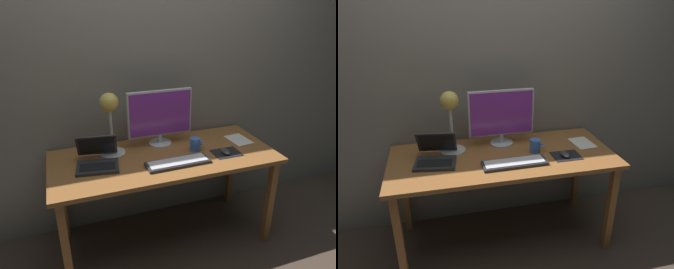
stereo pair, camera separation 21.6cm
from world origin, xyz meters
TOP-DOWN VIEW (x-y plane):
  - ground_plane at (0.00, 0.00)m, footprint 4.80×4.80m
  - back_wall at (0.00, 0.40)m, footprint 4.80×0.06m
  - desk at (0.00, 0.00)m, footprint 1.60×0.70m
  - monitor at (0.03, 0.19)m, footprint 0.49×0.17m
  - keyboard_main at (0.04, -0.16)m, footprint 0.44×0.15m
  - laptop at (-0.47, 0.03)m, footprint 0.31×0.33m
  - desk_lamp at (-0.35, 0.14)m, footprint 0.18×0.18m
  - mousepad at (0.44, -0.12)m, footprint 0.20×0.16m
  - mouse at (0.42, -0.13)m, footprint 0.06×0.10m
  - coffee_mug at (0.24, -0.00)m, footprint 0.11×0.08m
  - paper_sheet_near_mouse at (0.65, 0.06)m, footprint 0.16×0.22m

SIDE VIEW (x-z plane):
  - ground_plane at x=0.00m, z-range 0.00..0.00m
  - desk at x=0.00m, z-range 0.29..1.03m
  - paper_sheet_near_mouse at x=0.65m, z-range 0.74..0.74m
  - mousepad at x=0.44m, z-range 0.74..0.74m
  - keyboard_main at x=0.04m, z-range 0.74..0.76m
  - mouse at x=0.42m, z-range 0.74..0.78m
  - coffee_mug at x=0.24m, z-range 0.74..0.84m
  - laptop at x=-0.47m, z-range 0.70..0.89m
  - monitor at x=0.03m, z-range 0.76..1.19m
  - desk_lamp at x=-0.35m, z-range 0.82..1.28m
  - back_wall at x=0.00m, z-range 0.00..2.60m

